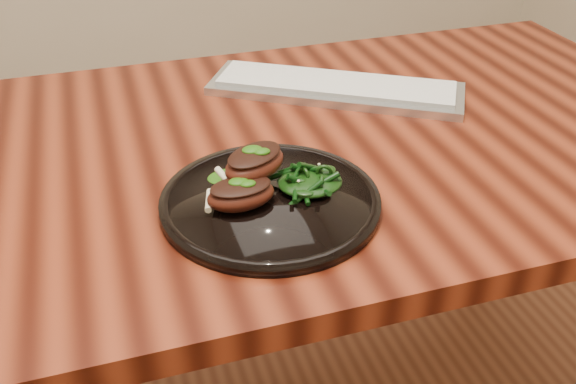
% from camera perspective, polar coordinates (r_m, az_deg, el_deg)
% --- Properties ---
extents(desk, '(1.60, 0.80, 0.75)m').
position_cam_1_polar(desk, '(1.07, -2.92, 0.45)').
color(desk, '#320D06').
rests_on(desk, ground).
extents(plate, '(0.30, 0.30, 0.02)m').
position_cam_1_polar(plate, '(0.87, -1.58, -0.83)').
color(plate, black).
rests_on(plate, desk).
extents(lamb_chop_front, '(0.10, 0.07, 0.04)m').
position_cam_1_polar(lamb_chop_front, '(0.84, -4.26, -0.13)').
color(lamb_chop_front, '#46170D').
rests_on(lamb_chop_front, plate).
extents(lamb_chop_back, '(0.12, 0.10, 0.04)m').
position_cam_1_polar(lamb_chop_back, '(0.87, -3.03, 2.66)').
color(lamb_chop_back, '#46170D').
rests_on(lamb_chop_back, plate).
extents(herb_smear, '(0.07, 0.05, 0.00)m').
position_cam_1_polar(herb_smear, '(0.91, -4.98, 1.42)').
color(herb_smear, '#144307').
rests_on(herb_smear, plate).
extents(greens_heap, '(0.09, 0.08, 0.03)m').
position_cam_1_polar(greens_heap, '(0.88, 1.99, 1.23)').
color(greens_heap, black).
rests_on(greens_heap, plate).
extents(keyboard, '(0.47, 0.36, 0.02)m').
position_cam_1_polar(keyboard, '(1.21, 4.25, 9.26)').
color(keyboard, silver).
rests_on(keyboard, desk).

